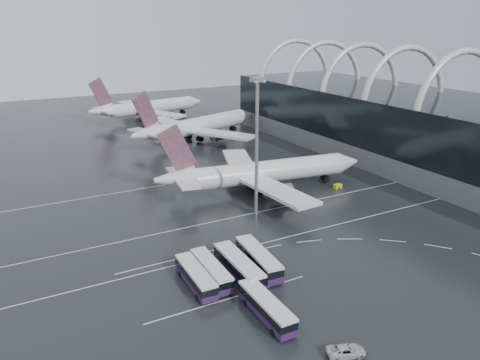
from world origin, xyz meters
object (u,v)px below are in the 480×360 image
floodlight_mast (257,131)px  bus_row_far_b (266,307)px  bus_row_near_c (239,266)px  gse_cart_belly_a (338,186)px  bus_row_near_a (196,276)px  gse_cart_belly_d (321,174)px  van_curve_a (346,351)px  bus_row_near_b (211,270)px  bus_row_near_d (258,259)px  gse_cart_belly_c (285,192)px  airliner_main (260,173)px  airliner_gate_c (147,108)px  airliner_gate_b (196,127)px

floodlight_mast → bus_row_far_b: bearing=-118.1°
bus_row_near_c → gse_cart_belly_a: bearing=-56.7°
bus_row_near_a → gse_cart_belly_d: 64.77m
van_curve_a → bus_row_near_a: bearing=42.6°
bus_row_far_b → bus_row_near_b: bearing=11.9°
bus_row_near_d → bus_row_near_c: bearing=106.1°
bus_row_near_d → gse_cart_belly_c: size_ratio=6.03×
bus_row_near_b → bus_row_far_b: bearing=-167.0°
airliner_main → gse_cart_belly_c: bearing=-47.1°
floodlight_mast → gse_cart_belly_d: (29.93, 15.15, -18.52)m
airliner_main → bus_row_near_a: (-32.56, -34.09, -3.06)m
gse_cart_belly_a → airliner_main: bearing=156.1°
airliner_gate_c → bus_row_near_b: 140.88m
van_curve_a → airliner_main: bearing=-0.5°
airliner_gate_b → airliner_gate_c: size_ratio=1.03×
bus_row_near_c → floodlight_mast: 32.17m
gse_cart_belly_c → gse_cart_belly_d: size_ratio=1.13×
bus_row_near_b → floodlight_mast: 33.89m
van_curve_a → gse_cart_belly_a: bearing=-18.8°
van_curve_a → bus_row_near_d: bearing=16.4°
airliner_gate_b → gse_cart_belly_a: bearing=-99.4°
bus_row_near_d → gse_cart_belly_a: bearing=-51.1°
airliner_main → van_curve_a: size_ratio=10.93×
bus_row_near_c → bus_row_far_b: bearing=172.8°
bus_row_near_d → van_curve_a: 25.06m
airliner_gate_c → gse_cart_belly_a: size_ratio=26.56×
airliner_gate_b → floodlight_mast: 73.36m
gse_cart_belly_c → bus_row_near_d: bearing=-130.9°
airliner_gate_c → bus_row_near_d: 139.65m
gse_cart_belly_c → floodlight_mast: bearing=-149.9°
airliner_main → gse_cart_belly_a: (18.67, -8.27, -4.17)m
gse_cart_belly_a → gse_cart_belly_d: gse_cart_belly_a is taller
airliner_main → gse_cart_belly_a: bearing=-16.0°
floodlight_mast → gse_cart_belly_c: 23.61m
bus_row_far_b → van_curve_a: bus_row_far_b is taller
airliner_main → floodlight_mast: floodlight_mast is taller
bus_row_near_c → gse_cart_belly_d: (46.14, 36.99, -1.33)m
van_curve_a → floodlight_mast: size_ratio=0.17×
airliner_gate_b → bus_row_near_b: airliner_gate_b is taller
bus_row_near_c → airliner_gate_c: bearing=-9.8°
van_curve_a → gse_cart_belly_d: (43.34, 61.16, -0.16)m
airliner_gate_b → bus_row_near_b: size_ratio=4.51×
gse_cart_belly_c → bus_row_far_b: bearing=-126.8°
bus_row_near_c → gse_cart_belly_c: bus_row_near_c is taller
airliner_main → gse_cart_belly_c: size_ratio=24.35×
bus_row_near_b → bus_row_near_d: bus_row_near_d is taller
bus_row_near_b → airliner_gate_c: bearing=-11.3°
airliner_main → airliner_gate_b: airliner_gate_b is taller
bus_row_near_a → bus_row_far_b: size_ratio=0.99×
airliner_main → van_curve_a: bearing=-102.7°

